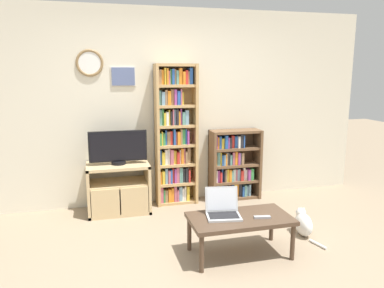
{
  "coord_description": "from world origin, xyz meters",
  "views": [
    {
      "loc": [
        -0.97,
        -3.0,
        1.78
      ],
      "look_at": [
        0.1,
        1.07,
        0.96
      ],
      "focal_mm": 35.0,
      "sensor_mm": 36.0,
      "label": 1
    }
  ],
  "objects_px": {
    "bookshelf_short": "(232,166)",
    "remote_near_laptop": "(262,217)",
    "laptop": "(223,209)",
    "bookshelf_tall": "(175,137)",
    "coffee_table": "(240,221)",
    "television": "(118,147)",
    "cat": "(303,223)",
    "tv_stand": "(119,188)"
  },
  "relations": [
    {
      "from": "coffee_table",
      "to": "laptop",
      "type": "xyz_separation_m",
      "value": [
        -0.15,
        0.08,
        0.11
      ]
    },
    {
      "from": "bookshelf_tall",
      "to": "bookshelf_short",
      "type": "distance_m",
      "value": 0.94
    },
    {
      "from": "television",
      "to": "cat",
      "type": "distance_m",
      "value": 2.37
    },
    {
      "from": "bookshelf_tall",
      "to": "remote_near_laptop",
      "type": "height_order",
      "value": "bookshelf_tall"
    },
    {
      "from": "laptop",
      "to": "bookshelf_tall",
      "type": "bearing_deg",
      "value": 104.33
    },
    {
      "from": "laptop",
      "to": "bookshelf_short",
      "type": "bearing_deg",
      "value": 75.29
    },
    {
      "from": "coffee_table",
      "to": "bookshelf_tall",
      "type": "bearing_deg",
      "value": 100.21
    },
    {
      "from": "laptop",
      "to": "cat",
      "type": "bearing_deg",
      "value": 19.3
    },
    {
      "from": "bookshelf_short",
      "to": "laptop",
      "type": "bearing_deg",
      "value": -113.87
    },
    {
      "from": "tv_stand",
      "to": "bookshelf_short",
      "type": "distance_m",
      "value": 1.6
    },
    {
      "from": "television",
      "to": "coffee_table",
      "type": "bearing_deg",
      "value": -54.5
    },
    {
      "from": "bookshelf_short",
      "to": "tv_stand",
      "type": "bearing_deg",
      "value": -174.98
    },
    {
      "from": "laptop",
      "to": "coffee_table",
      "type": "bearing_deg",
      "value": -17.4
    },
    {
      "from": "cat",
      "to": "tv_stand",
      "type": "bearing_deg",
      "value": 155.79
    },
    {
      "from": "tv_stand",
      "to": "television",
      "type": "xyz_separation_m",
      "value": [
        0.01,
        0.0,
        0.53
      ]
    },
    {
      "from": "bookshelf_short",
      "to": "laptop",
      "type": "height_order",
      "value": "bookshelf_short"
    },
    {
      "from": "tv_stand",
      "to": "coffee_table",
      "type": "distance_m",
      "value": 1.82
    },
    {
      "from": "remote_near_laptop",
      "to": "television",
      "type": "bearing_deg",
      "value": 49.06
    },
    {
      "from": "bookshelf_short",
      "to": "laptop",
      "type": "relative_size",
      "value": 2.68
    },
    {
      "from": "bookshelf_short",
      "to": "coffee_table",
      "type": "xyz_separation_m",
      "value": [
        -0.53,
        -1.61,
        -0.11
      ]
    },
    {
      "from": "tv_stand",
      "to": "cat",
      "type": "height_order",
      "value": "tv_stand"
    },
    {
      "from": "television",
      "to": "bookshelf_tall",
      "type": "xyz_separation_m",
      "value": [
        0.76,
        0.16,
        0.08
      ]
    },
    {
      "from": "bookshelf_short",
      "to": "cat",
      "type": "xyz_separation_m",
      "value": [
        0.33,
        -1.36,
        -0.34
      ]
    },
    {
      "from": "tv_stand",
      "to": "bookshelf_tall",
      "type": "relative_size",
      "value": 0.41
    },
    {
      "from": "bookshelf_tall",
      "to": "bookshelf_short",
      "type": "xyz_separation_m",
      "value": [
        0.82,
        -0.02,
        -0.46
      ]
    },
    {
      "from": "cat",
      "to": "bookshelf_short",
      "type": "bearing_deg",
      "value": 111.77
    },
    {
      "from": "remote_near_laptop",
      "to": "laptop",
      "type": "bearing_deg",
      "value": 75.37
    },
    {
      "from": "tv_stand",
      "to": "bookshelf_short",
      "type": "relative_size",
      "value": 0.79
    },
    {
      "from": "bookshelf_short",
      "to": "remote_near_laptop",
      "type": "bearing_deg",
      "value": -101.16
    },
    {
      "from": "coffee_table",
      "to": "cat",
      "type": "distance_m",
      "value": 0.92
    },
    {
      "from": "television",
      "to": "remote_near_laptop",
      "type": "xyz_separation_m",
      "value": [
        1.24,
        -1.56,
        -0.44
      ]
    },
    {
      "from": "laptop",
      "to": "cat",
      "type": "relative_size",
      "value": 0.66
    },
    {
      "from": "bookshelf_tall",
      "to": "coffee_table",
      "type": "distance_m",
      "value": 1.75
    },
    {
      "from": "television",
      "to": "bookshelf_tall",
      "type": "bearing_deg",
      "value": 11.54
    },
    {
      "from": "bookshelf_short",
      "to": "remote_near_laptop",
      "type": "xyz_separation_m",
      "value": [
        -0.33,
        -1.7,
        -0.06
      ]
    },
    {
      "from": "coffee_table",
      "to": "cat",
      "type": "relative_size",
      "value": 1.8
    },
    {
      "from": "tv_stand",
      "to": "laptop",
      "type": "height_order",
      "value": "laptop"
    },
    {
      "from": "remote_near_laptop",
      "to": "cat",
      "type": "height_order",
      "value": "remote_near_laptop"
    },
    {
      "from": "bookshelf_short",
      "to": "bookshelf_tall",
      "type": "bearing_deg",
      "value": 178.72
    },
    {
      "from": "television",
      "to": "coffee_table",
      "type": "distance_m",
      "value": 1.88
    },
    {
      "from": "bookshelf_short",
      "to": "cat",
      "type": "bearing_deg",
      "value": -76.38
    },
    {
      "from": "bookshelf_short",
      "to": "coffee_table",
      "type": "distance_m",
      "value": 1.7
    }
  ]
}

